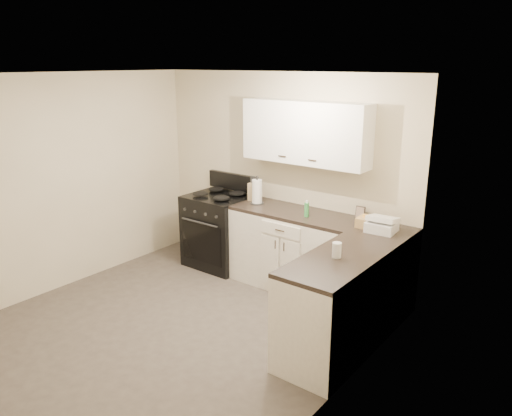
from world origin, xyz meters
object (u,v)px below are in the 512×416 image
Objects in this scene: paper_towel at (257,192)px; countertop_grill at (382,227)px; stove at (219,231)px; knife_block at (253,192)px; wicker_basket at (373,223)px.

paper_towel reaches higher than countertop_grill.
knife_block is (0.48, 0.11, 0.59)m from stove.
knife_block is 1.77m from countertop_grill.
stove is at bearing -176.71° from paper_towel.
countertop_grill is at bearing -22.65° from wicker_basket.
wicker_basket is (1.65, -0.08, -0.06)m from knife_block.
stove is 0.77m from knife_block.
countertop_grill is (0.12, -0.05, 0.00)m from wicker_basket.
paper_towel reaches higher than wicker_basket.
knife_block reaches higher than countertop_grill.
stove is 2.31m from countertop_grill.
wicker_basket reaches higher than stove.
countertop_grill is at bearing -8.81° from knife_block.
paper_towel is 1.65m from countertop_grill.
knife_block is 0.75× the size of paper_towel.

